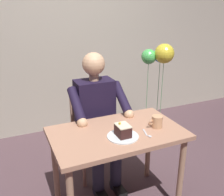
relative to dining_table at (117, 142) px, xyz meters
name	(u,v)px	position (x,y,z in m)	size (l,w,h in m)	color
cafe_rear_panel	(60,20)	(0.00, -1.78, 0.86)	(6.40, 0.12, 3.00)	#B2AA97
dining_table	(117,142)	(0.00, 0.00, 0.00)	(1.06, 0.63, 0.74)	tan
chair	(92,126)	(0.00, -0.61, -0.12)	(0.42, 0.42, 0.92)	tan
seated_person	(98,117)	(0.00, -0.44, 0.04)	(0.53, 0.58, 1.28)	black
dessert_plate	(122,136)	(0.00, 0.10, 0.11)	(0.24, 0.24, 0.01)	white
cake_slice	(122,130)	(0.00, 0.10, 0.16)	(0.10, 0.12, 0.11)	#381B19
coffee_cup	(157,121)	(-0.33, 0.06, 0.15)	(0.12, 0.09, 0.10)	tan
dessert_spoon	(148,134)	(-0.19, 0.15, 0.10)	(0.04, 0.14, 0.01)	silver
balloon_display	(159,64)	(-0.99, -0.92, 0.38)	(0.36, 0.31, 1.26)	#B2C1C6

